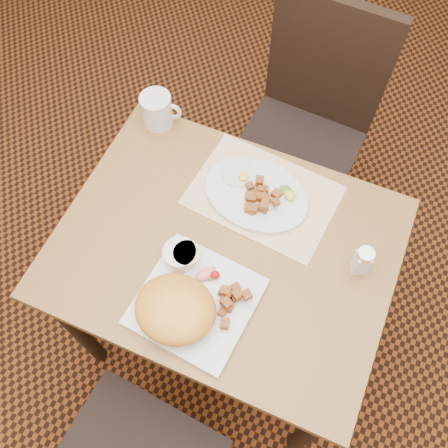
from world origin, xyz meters
TOP-DOWN VIEW (x-y plane):
  - ground at (0.00, 0.00)m, footprint 8.00×8.00m
  - table at (0.00, 0.00)m, footprint 0.90×0.70m
  - chair_far at (0.04, 0.67)m, footprint 0.44×0.45m
  - placemat at (0.04, 0.19)m, footprint 0.42×0.32m
  - plate_square at (-0.00, -0.18)m, footprint 0.30×0.30m
  - plate_oval at (0.02, 0.18)m, footprint 0.33×0.26m
  - hollandaise_mound at (-0.04, -0.23)m, footprint 0.20×0.18m
  - ramekin at (-0.09, -0.09)m, footprint 0.10×0.09m
  - garnish_sq at (-0.00, -0.10)m, footprint 0.07×0.07m
  - fried_egg at (-0.05, 0.22)m, footprint 0.10×0.10m
  - garnish_ov at (0.10, 0.21)m, footprint 0.06×0.05m
  - salt_shaker at (0.35, 0.08)m, footprint 0.06×0.06m
  - coffee_mug at (-0.35, 0.31)m, footprint 0.12×0.09m
  - home_fries_sq at (0.08, -0.15)m, footprint 0.09×0.13m
  - home_fries_ov at (0.03, 0.16)m, footprint 0.11×0.11m

SIDE VIEW (x-z plane):
  - ground at x=0.00m, z-range 0.00..0.00m
  - chair_far at x=0.04m, z-range 0.05..1.02m
  - table at x=0.00m, z-range 0.27..1.02m
  - placemat at x=0.04m, z-range 0.75..0.75m
  - plate_square at x=0.00m, z-range 0.75..0.77m
  - plate_oval at x=0.02m, z-range 0.75..0.77m
  - fried_egg at x=-0.05m, z-range 0.76..0.78m
  - garnish_sq at x=0.00m, z-range 0.76..0.79m
  - garnish_ov at x=0.10m, z-range 0.77..0.79m
  - home_fries_ov at x=0.03m, z-range 0.76..0.80m
  - home_fries_sq at x=0.08m, z-range 0.76..0.80m
  - ramekin at x=-0.09m, z-range 0.77..0.82m
  - hollandaise_mound at x=-0.04m, z-range 0.76..0.84m
  - salt_shaker at x=0.35m, z-range 0.75..0.85m
  - coffee_mug at x=-0.35m, z-range 0.75..0.86m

